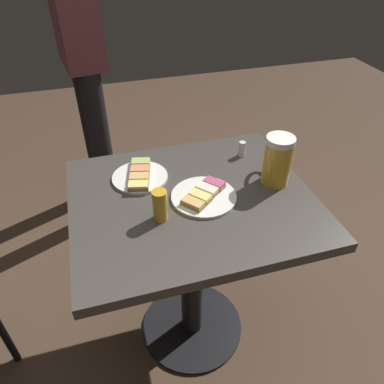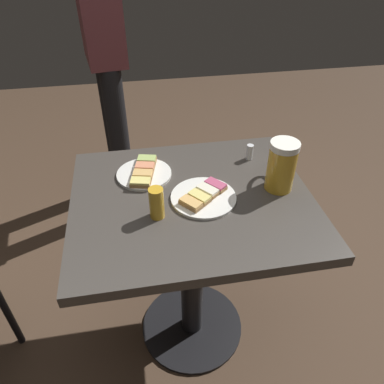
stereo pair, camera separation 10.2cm
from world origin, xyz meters
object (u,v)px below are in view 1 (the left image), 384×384
object	(u,v)px
beer_glass_small	(160,205)
patron_standing	(81,50)
beer_mug	(277,160)
salt_shaker	(242,149)
plate_near	(140,176)
plate_far	(204,196)

from	to	relation	value
beer_glass_small	patron_standing	bearing A→B (deg)	97.69
beer_mug	patron_standing	size ratio (longest dim) A/B	0.11
salt_shaker	beer_mug	bearing A→B (deg)	-76.61
plate_near	patron_standing	bearing A→B (deg)	98.05
beer_mug	beer_glass_small	bearing A→B (deg)	-169.49
plate_near	salt_shaker	xyz separation A→B (m)	(0.39, 0.04, 0.02)
plate_near	plate_far	bearing A→B (deg)	-42.63
beer_mug	patron_standing	xyz separation A→B (m)	(-0.56, 1.01, 0.11)
salt_shaker	plate_far	bearing A→B (deg)	-136.64
patron_standing	plate_near	bearing A→B (deg)	-0.39
plate_near	beer_mug	xyz separation A→B (m)	(0.44, -0.15, 0.08)
plate_near	beer_glass_small	bearing A→B (deg)	-83.69
beer_glass_small	salt_shaker	world-z (taller)	beer_glass_small
plate_far	salt_shaker	bearing A→B (deg)	43.36
plate_far	salt_shaker	distance (m)	0.30
plate_near	beer_mug	bearing A→B (deg)	-18.41
plate_far	beer_mug	world-z (taller)	beer_mug
beer_mug	patron_standing	world-z (taller)	patron_standing
beer_glass_small	patron_standing	world-z (taller)	patron_standing
beer_glass_small	salt_shaker	xyz separation A→B (m)	(0.37, 0.26, -0.02)
beer_mug	salt_shaker	size ratio (longest dim) A/B	2.94
plate_near	salt_shaker	size ratio (longest dim) A/B	3.26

